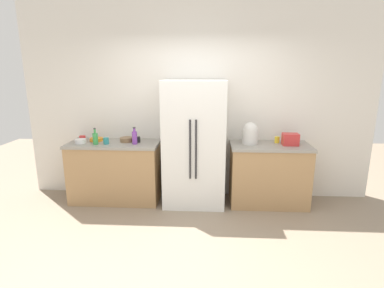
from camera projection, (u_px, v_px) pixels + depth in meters
ground_plane at (191, 252)px, 3.38m from camera, size 10.74×10.74×0.00m
kitchen_back_panel at (198, 99)px, 4.67m from camera, size 5.37×0.10×3.07m
counter_left at (116, 171)px, 4.66m from camera, size 1.36×0.62×0.92m
counter_right at (269, 174)px, 4.53m from camera, size 1.15×0.62×0.92m
refrigerator at (194, 144)px, 4.44m from camera, size 0.89×0.67×1.84m
toaster at (290, 139)px, 4.36m from camera, size 0.23×0.15×0.17m
rice_cooker at (250, 133)px, 4.43m from camera, size 0.23×0.23×0.32m
bottle_a at (95, 138)px, 4.41m from camera, size 0.07×0.07×0.24m
bottle_b at (135, 137)px, 4.43m from camera, size 0.08×0.08×0.25m
cup_a at (106, 141)px, 4.44m from camera, size 0.08×0.08×0.09m
cup_b at (277, 140)px, 4.51m from camera, size 0.07×0.07×0.09m
cup_c at (137, 140)px, 4.55m from camera, size 0.09×0.09×0.08m
cup_d at (82, 138)px, 4.66m from camera, size 0.09×0.09×0.07m
bowl_a at (127, 140)px, 4.59m from camera, size 0.20×0.20×0.06m
bowl_b at (81, 141)px, 4.49m from camera, size 0.16×0.16×0.06m
bowl_c at (96, 139)px, 4.63m from camera, size 0.20×0.20×0.05m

